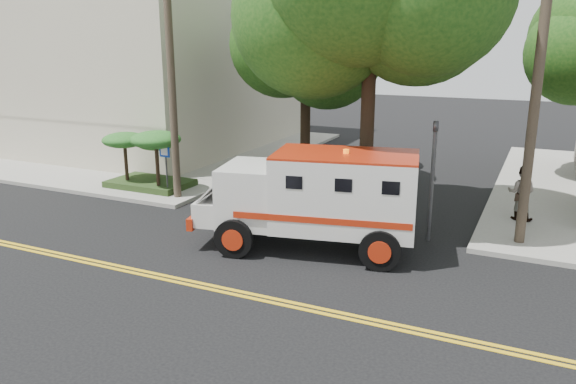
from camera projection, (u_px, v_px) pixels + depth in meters
The scene contains 11 objects.
ground at pixel (222, 290), 13.51m from camera, with size 100.00×100.00×0.00m, color black.
sidewalk_nw at pixel (140, 148), 30.81m from camera, with size 17.00×17.00×0.15m, color gray.
building_left at pixel (123, 52), 31.60m from camera, with size 16.00×14.00×10.00m, color #BBB29A.
utility_pole_left at pixel (171, 78), 19.86m from camera, with size 0.28×0.28×9.00m, color #382D23.
utility_pole_right at pixel (536, 90), 15.17m from camera, with size 0.28×0.28×9.00m, color #382D23.
tree_left at pixel (311, 42), 23.40m from camera, with size 4.48×4.20×7.70m.
traffic_signal at pixel (433, 168), 16.27m from camera, with size 0.15×0.18×3.60m.
accessibility_sign at pixel (166, 162), 21.08m from camera, with size 0.45×0.10×2.02m.
palm_planter at pixel (147, 150), 21.91m from camera, with size 3.52×2.63×2.36m.
armored_truck at pixel (316, 195), 15.73m from camera, with size 6.57×3.53×2.84m.
pedestrian_b at pixel (521, 193), 18.12m from camera, with size 0.87×0.67×1.78m, color gray.
Camera 1 is at (6.71, -10.57, 5.83)m, focal length 35.00 mm.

